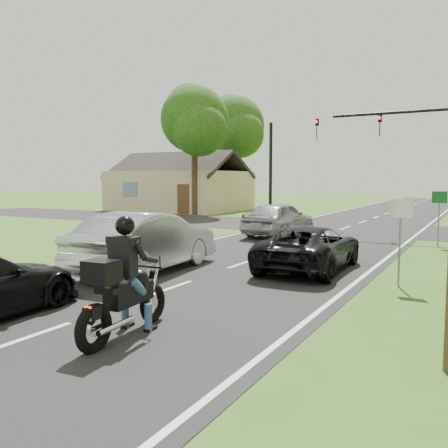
{
  "coord_description": "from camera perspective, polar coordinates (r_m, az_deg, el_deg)",
  "views": [
    {
      "loc": [
        6.48,
        -8.93,
        2.61
      ],
      "look_at": [
        -0.14,
        3.0,
        1.3
      ],
      "focal_mm": 38.0,
      "sensor_mm": 36.0,
      "label": 1
    }
  ],
  "objects": [
    {
      "name": "silver_sedan",
      "position": [
        13.42,
        -9.31,
        -2.13
      ],
      "size": [
        2.06,
        5.18,
        1.68
      ],
      "primitive_type": "imported",
      "rotation": [
        0.0,
        0.0,
        3.2
      ],
      "color": "#B5B6BB",
      "rests_on": "road"
    },
    {
      "name": "cross_road",
      "position": [
        25.89,
        14.39,
        -0.46
      ],
      "size": [
        60.0,
        7.0,
        0.01
      ],
      "primitive_type": "cube",
      "color": "black",
      "rests_on": "ground"
    },
    {
      "name": "road",
      "position": [
        20.18,
        10.06,
        -2.01
      ],
      "size": [
        8.0,
        100.0,
        0.01
      ],
      "primitive_type": "cube",
      "color": "black",
      "rests_on": "ground"
    },
    {
      "name": "sign_white",
      "position": [
        12.09,
        20.46,
        0.33
      ],
      "size": [
        0.55,
        0.07,
        2.12
      ],
      "color": "slate",
      "rests_on": "ground"
    },
    {
      "name": "signal_pole_far",
      "position": [
        29.36,
        5.62,
        6.22
      ],
      "size": [
        0.2,
        0.2,
        6.0
      ],
      "primitive_type": "cylinder",
      "color": "black",
      "rests_on": "ground"
    },
    {
      "name": "tree_left_far",
      "position": [
        43.87,
        1.52,
        11.41
      ],
      "size": [
        5.76,
        5.58,
        10.14
      ],
      "color": "#332316",
      "rests_on": "ground"
    },
    {
      "name": "house",
      "position": [
        39.88,
        -5.29,
        4.26
      ],
      "size": [
        10.2,
        8.0,
        4.84
      ],
      "color": "tan",
      "rests_on": "ground"
    },
    {
      "name": "ground",
      "position": [
        11.34,
        -6.81,
        -7.87
      ],
      "size": [
        140.0,
        140.0,
        0.0
      ],
      "primitive_type": "plane",
      "color": "#325919",
      "rests_on": "ground"
    },
    {
      "name": "motorcycle_rider",
      "position": [
        8.0,
        -12.09,
        -7.71
      ],
      "size": [
        0.69,
        2.37,
        2.04
      ],
      "rotation": [
        0.0,
        0.0,
        0.08
      ],
      "color": "black",
      "rests_on": "ground"
    },
    {
      "name": "silver_suv",
      "position": [
        21.73,
        6.63,
        0.65
      ],
      "size": [
        2.16,
        4.7,
        1.56
      ],
      "primitive_type": "imported",
      "rotation": [
        0.0,
        0.0,
        3.07
      ],
      "color": "#989BA0",
      "rests_on": "road"
    },
    {
      "name": "traffic_signal",
      "position": [
        23.19,
        21.45,
        8.89
      ],
      "size": [
        6.38,
        0.44,
        6.0
      ],
      "color": "black",
      "rests_on": "ground"
    },
    {
      "name": "sign_green",
      "position": [
        20.0,
        24.48,
        2.09
      ],
      "size": [
        0.55,
        0.07,
        2.12
      ],
      "color": "slate",
      "rests_on": "ground"
    },
    {
      "name": "tree_left_near",
      "position": [
        34.23,
        -3.4,
        12.06
      ],
      "size": [
        5.12,
        4.96,
        9.22
      ],
      "color": "#332316",
      "rests_on": "ground"
    },
    {
      "name": "dark_suv",
      "position": [
        13.79,
        10.29,
        -2.8
      ],
      "size": [
        2.24,
        4.62,
        1.27
      ],
      "primitive_type": "imported",
      "rotation": [
        0.0,
        0.0,
        3.17
      ],
      "color": "black",
      "rests_on": "road"
    }
  ]
}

